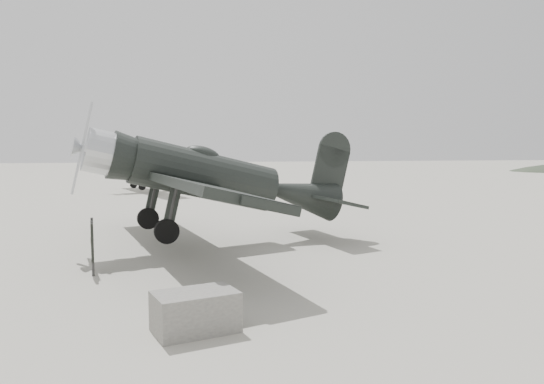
{
  "coord_description": "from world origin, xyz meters",
  "views": [
    {
      "loc": [
        -3.38,
        -19.38,
        3.5
      ],
      "look_at": [
        0.16,
        1.95,
        1.5
      ],
      "focal_mm": 35.0,
      "sensor_mm": 36.0,
      "label": 1
    }
  ],
  "objects_px": {
    "lowwing_monoplane": "(217,179)",
    "highwing_monoplane": "(155,167)",
    "equipment_block": "(195,312)",
    "sign_board": "(92,241)"
  },
  "relations": [
    {
      "from": "lowwing_monoplane",
      "to": "highwing_monoplane",
      "type": "bearing_deg",
      "value": 84.13
    },
    {
      "from": "equipment_block",
      "to": "highwing_monoplane",
      "type": "bearing_deg",
      "value": 94.34
    },
    {
      "from": "highwing_monoplane",
      "to": "equipment_block",
      "type": "bearing_deg",
      "value": -107.71
    },
    {
      "from": "highwing_monoplane",
      "to": "sign_board",
      "type": "height_order",
      "value": "highwing_monoplane"
    },
    {
      "from": "sign_board",
      "to": "equipment_block",
      "type": "bearing_deg",
      "value": -71.31
    },
    {
      "from": "lowwing_monoplane",
      "to": "sign_board",
      "type": "bearing_deg",
      "value": -150.93
    },
    {
      "from": "highwing_monoplane",
      "to": "equipment_block",
      "type": "xyz_separation_m",
      "value": [
        2.26,
        -29.77,
        -1.42
      ]
    },
    {
      "from": "equipment_block",
      "to": "sign_board",
      "type": "relative_size",
      "value": 1.03
    },
    {
      "from": "lowwing_monoplane",
      "to": "sign_board",
      "type": "xyz_separation_m",
      "value": [
        -3.55,
        -3.35,
        -1.41
      ]
    },
    {
      "from": "lowwing_monoplane",
      "to": "equipment_block",
      "type": "bearing_deg",
      "value": -110.57
    }
  ]
}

